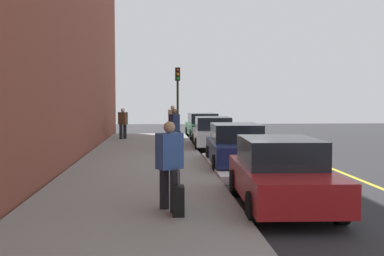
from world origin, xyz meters
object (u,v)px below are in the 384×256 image
at_px(pedestrian_tan_coat, 173,121).
at_px(pedestrian_blue_coat, 169,163).
at_px(traffic_light_pole, 178,91).
at_px(pedestrian_navy_coat, 174,129).
at_px(parked_car_white, 213,133).
at_px(rolling_suitcase, 178,201).
at_px(parked_car_red, 281,173).
at_px(parked_car_green, 203,126).
at_px(parked_car_navy, 236,146).
at_px(pedestrian_brown_coat, 123,123).

bearing_deg(pedestrian_tan_coat, pedestrian_blue_coat, -1.86).
bearing_deg(traffic_light_pole, pedestrian_navy_coat, -3.82).
bearing_deg(pedestrian_blue_coat, parked_car_white, 169.60).
xyz_separation_m(traffic_light_pole, rolling_suitcase, (16.29, -0.64, -2.38)).
relative_size(parked_car_white, rolling_suitcase, 4.68).
bearing_deg(parked_car_white, rolling_suitcase, -9.42).
bearing_deg(traffic_light_pole, rolling_suitcase, -2.24).
height_order(pedestrian_tan_coat, rolling_suitcase, pedestrian_tan_coat).
distance_m(parked_car_white, pedestrian_navy_coat, 3.22).
bearing_deg(pedestrian_navy_coat, parked_car_red, 11.70).
relative_size(parked_car_green, traffic_light_pole, 1.12).
bearing_deg(parked_car_white, parked_car_navy, 0.68).
height_order(parked_car_navy, pedestrian_tan_coat, pedestrian_tan_coat).
bearing_deg(pedestrian_brown_coat, pedestrian_tan_coat, 103.68).
bearing_deg(parked_car_red, pedestrian_blue_coat, -73.43).
bearing_deg(traffic_light_pole, parked_car_white, 28.85).
relative_size(parked_car_red, pedestrian_navy_coat, 2.40).
relative_size(parked_car_green, pedestrian_blue_coat, 2.46).
relative_size(parked_car_white, pedestrian_tan_coat, 2.36).
distance_m(parked_car_white, pedestrian_blue_coat, 13.20).
distance_m(parked_car_green, traffic_light_pole, 4.04).
relative_size(parked_car_green, pedestrian_tan_coat, 2.36).
bearing_deg(pedestrian_navy_coat, traffic_light_pole, 176.18).
xyz_separation_m(parked_car_navy, rolling_suitcase, (7.11, -2.30, -0.32)).
bearing_deg(parked_car_green, parked_car_navy, 0.04).
xyz_separation_m(pedestrian_brown_coat, pedestrian_tan_coat, (-0.68, 2.79, 0.07)).
distance_m(parked_car_red, pedestrian_blue_coat, 2.57).
relative_size(pedestrian_brown_coat, pedestrian_blue_coat, 0.97).
xyz_separation_m(pedestrian_tan_coat, rolling_suitcase, (18.08, -0.41, -0.70)).
relative_size(pedestrian_brown_coat, traffic_light_pole, 0.44).
distance_m(pedestrian_brown_coat, traffic_light_pole, 3.66).
bearing_deg(parked_car_green, pedestrian_brown_coat, -67.43).
relative_size(pedestrian_navy_coat, rolling_suitcase, 1.95).
height_order(parked_car_white, pedestrian_tan_coat, pedestrian_tan_coat).
height_order(parked_car_navy, pedestrian_brown_coat, pedestrian_brown_coat).
relative_size(parked_car_green, pedestrian_navy_coat, 2.40).
xyz_separation_m(parked_car_red, pedestrian_blue_coat, (0.73, -2.45, 0.34)).
bearing_deg(pedestrian_blue_coat, pedestrian_brown_coat, -172.54).
relative_size(parked_car_white, pedestrian_blue_coat, 2.45).
relative_size(parked_car_white, traffic_light_pole, 1.12).
xyz_separation_m(parked_car_green, parked_car_red, (18.19, -0.00, -0.00)).
height_order(parked_car_green, pedestrian_brown_coat, pedestrian_brown_coat).
xyz_separation_m(pedestrian_blue_coat, traffic_light_pole, (-15.86, 0.80, 1.72)).
bearing_deg(rolling_suitcase, pedestrian_blue_coat, -159.78).
xyz_separation_m(parked_car_white, pedestrian_tan_coat, (-4.67, -1.81, 0.38)).
xyz_separation_m(parked_car_white, traffic_light_pole, (-2.88, -1.59, 2.06)).
xyz_separation_m(parked_car_green, parked_car_white, (5.93, -0.07, 0.00)).
height_order(parked_car_green, traffic_light_pole, traffic_light_pole).
bearing_deg(pedestrian_brown_coat, pedestrian_blue_coat, 7.46).
height_order(parked_car_red, pedestrian_navy_coat, pedestrian_navy_coat).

